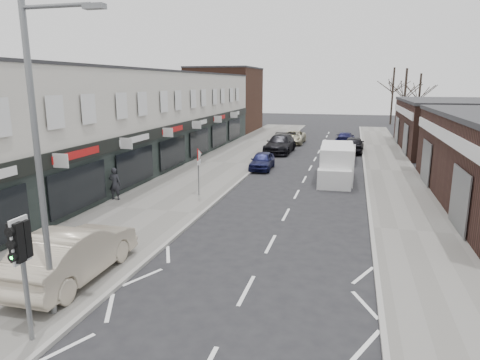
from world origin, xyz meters
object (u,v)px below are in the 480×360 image
Objects in this scene: parked_car_right_b at (354,144)px; parked_car_left_a at (262,161)px; pedestrian at (115,184)px; sedan_on_pavement at (73,253)px; parked_car_right_a at (346,153)px; traffic_light at (21,251)px; parked_car_left_c at (293,137)px; parked_car_left_b at (280,144)px; warning_sign at (199,158)px; white_van at (336,164)px; parked_car_right_c at (345,138)px; street_lamp at (43,149)px.

parked_car_left_a is at bearing 58.89° from parked_car_right_b.
parked_car_right_b is (12.28, 20.37, -0.24)m from pedestrian.
sedan_on_pavement is 25.53m from parked_car_right_a.
parked_car_left_a is 11.73m from parked_car_right_b.
pedestrian is 0.40× the size of parked_car_right_a.
traffic_light is 36.97m from parked_car_left_c.
parked_car_left_c is (0.36, 6.32, -0.14)m from parked_car_left_b.
parked_car_left_b is at bearing 83.94° from warning_sign.
parked_car_left_b reaches higher than parked_car_left_a.
pedestrian is at bearing -103.33° from parked_car_left_c.
white_van is 17.66m from parked_car_right_c.
warning_sign is at bearing -140.08° from white_van.
street_lamp reaches higher than parked_car_left_a.
parked_car_left_b is at bearing -26.61° from parked_car_right_a.
white_van is 1.34× the size of parked_car_right_b.
parked_car_right_b is (7.61, 31.16, -3.87)m from street_lamp.
white_van reaches higher than pedestrian.
white_van is at bearing -149.25° from pedestrian.
parked_car_left_b is at bearing 56.51° from parked_car_right_c.
pedestrian is (-4.04, -2.00, -1.21)m from warning_sign.
sedan_on_pavement is at bearing -91.54° from warning_sign.
traffic_light is 22.70m from parked_car_left_a.
parked_car_right_c is (11.41, 26.09, -0.37)m from pedestrian.
parked_car_right_b is at bearing 76.98° from traffic_light.
parked_car_right_a is at bearing -108.79° from sedan_on_pavement.
traffic_light reaches higher than sedan_on_pavement.
pedestrian is 0.36× the size of parked_car_left_c.
parked_car_right_a reaches higher than parked_car_left_a.
parked_car_left_a is 0.86× the size of parked_car_right_a.
white_van is 1.14× the size of sedan_on_pavement.
white_van is 3.38× the size of pedestrian.
sedan_on_pavement is (-7.45, -17.23, -0.10)m from white_van.
parked_car_right_b is at bearing 101.92° from parked_car_right_c.
parked_car_left_a is at bearing 156.18° from white_van.
parked_car_left_c is at bearing -58.47° from parked_car_right_a.
pedestrian is 0.41× the size of parked_car_right_c.
parked_car_right_a is (0.46, 7.03, -0.35)m from white_van.
parked_car_left_a is at bearing -90.87° from parked_car_left_c.
parked_car_left_b is at bearing 87.81° from street_lamp.
parked_car_right_b reaches higher than parked_car_right_a.
pedestrian is at bearing -67.64° from sedan_on_pavement.
warning_sign is 1.55× the size of pedestrian.
parked_car_right_a is at bearing 38.12° from parked_car_left_a.
sedan_on_pavement reaches higher than parked_car_left_a.
parked_car_right_a is at bearing 85.23° from parked_car_right_b.
parked_car_right_a is (5.86, -3.10, -0.08)m from parked_car_left_b.
sedan_on_pavement is 33.77m from parked_car_left_c.
sedan_on_pavement reaches higher than parked_car_left_b.
parked_car_right_a is at bearing -59.14° from parked_car_left_c.
parked_car_left_b reaches higher than parked_car_right_b.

